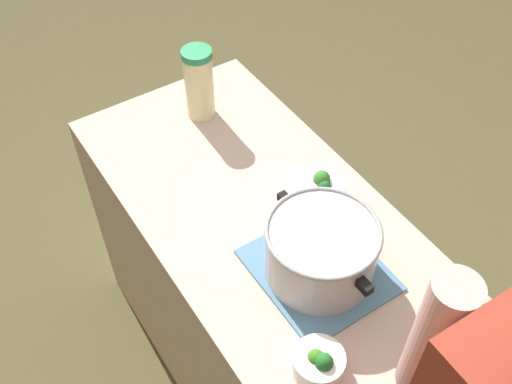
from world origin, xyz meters
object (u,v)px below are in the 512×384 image
at_px(lemonade_pitcher, 199,83).
at_px(broccoli_bowl_front, 321,187).
at_px(broccoli_bowl_center, 319,363).
at_px(cooking_pot, 321,249).

bearing_deg(lemonade_pitcher, broccoli_bowl_front, 12.14).
bearing_deg(broccoli_bowl_center, lemonade_pitcher, 166.43).
height_order(broccoli_bowl_front, broccoli_bowl_center, broccoli_bowl_front).
relative_size(broccoli_bowl_front, broccoli_bowl_center, 1.15).
bearing_deg(broccoli_bowl_front, cooking_pot, -38.20).
bearing_deg(broccoli_bowl_front, lemonade_pitcher, -167.86).
relative_size(cooking_pot, lemonade_pitcher, 1.46).
bearing_deg(cooking_pot, broccoli_bowl_center, -37.48).
relative_size(lemonade_pitcher, broccoli_bowl_center, 2.02).
bearing_deg(broccoli_bowl_center, broccoli_bowl_front, 142.16).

